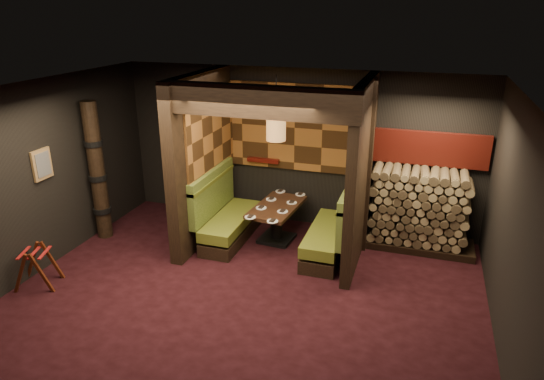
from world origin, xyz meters
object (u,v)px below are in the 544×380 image
Objects in this scene: dining_table at (277,218)px; luggage_rack at (37,265)px; booth_bench_left at (225,218)px; firewood_stack at (423,210)px; totem_column at (97,172)px; booth_bench_right at (333,232)px; pendant_lamp at (276,127)px.

dining_table is 1.84× the size of luggage_rack.
booth_bench_left is 1.24× the size of dining_table.
firewood_stack is at bearing 11.44° from dining_table.
booth_bench_left is 3.01m from luggage_rack.
dining_table is 0.54× the size of totem_column.
dining_table is 0.75× the size of firewood_stack.
booth_bench_left is 0.67× the size of totem_column.
booth_bench_right is 4.50m from luggage_rack.
luggage_rack is (-2.01, -2.23, -0.08)m from booth_bench_left.
booth_bench_right is (1.89, 0.00, 0.00)m from booth_bench_left.
firewood_stack is (2.38, 0.53, -1.35)m from pendant_lamp.
booth_bench_right is 1.94m from pendant_lamp.
pendant_lamp is 0.43× the size of totem_column.
pendant_lamp reaches higher than dining_table.
booth_bench_right is 1.55m from firewood_stack.
firewood_stack is (1.35, 0.70, 0.28)m from booth_bench_right.
booth_bench_right is 0.67× the size of totem_column.
totem_column is (-0.08, 1.68, 0.86)m from luggage_rack.
totem_column is at bearing -166.34° from pendant_lamp.
booth_bench_right is 4.10m from totem_column.
totem_column is (-2.09, -0.55, 0.79)m from booth_bench_left.
booth_bench_left is 1.85m from pendant_lamp.
pendant_lamp reaches higher than firewood_stack.
firewood_stack is at bearing 12.59° from pendant_lamp.
luggage_rack is at bearing -139.51° from dining_table.
booth_bench_left reaches higher than dining_table.
totem_column is at bearing -165.25° from booth_bench_left.
booth_bench_left is 2.30m from totem_column.
booth_bench_left is 2.28× the size of luggage_rack.
dining_table is 1.61m from pendant_lamp.
booth_bench_right is 0.92× the size of firewood_stack.
pendant_lamp is at bearing 39.91° from luggage_rack.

